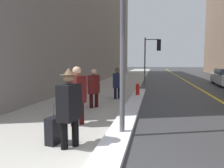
{
  "coord_description": "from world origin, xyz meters",
  "views": [
    {
      "loc": [
        0.98,
        -3.14,
        1.78
      ],
      "look_at": [
        -0.4,
        4.0,
        1.05
      ],
      "focal_mm": 35.0,
      "sensor_mm": 36.0,
      "label": 1
    }
  ],
  "objects_px": {
    "lamp_post": "(123,15)",
    "pedestrian_nearside": "(94,87)",
    "fire_hydrant": "(138,90)",
    "pedestrian_with_shoulder_bag": "(77,93)",
    "pedestrian_in_fedora": "(117,82)",
    "pedestrian_in_glasses": "(70,105)",
    "traffic_light_near": "(153,51)",
    "rolling_suitcase": "(54,131)"
  },
  "relations": [
    {
      "from": "pedestrian_in_glasses",
      "to": "pedestrian_in_fedora",
      "type": "xyz_separation_m",
      "value": [
        -0.05,
        6.17,
        -0.05
      ]
    },
    {
      "from": "pedestrian_in_fedora",
      "to": "rolling_suitcase",
      "type": "xyz_separation_m",
      "value": [
        -0.37,
        -6.07,
        -0.55
      ]
    },
    {
      "from": "pedestrian_in_glasses",
      "to": "pedestrian_with_shoulder_bag",
      "type": "bearing_deg",
      "value": -154.77
    },
    {
      "from": "lamp_post",
      "to": "fire_hydrant",
      "type": "height_order",
      "value": "lamp_post"
    },
    {
      "from": "pedestrian_in_glasses",
      "to": "rolling_suitcase",
      "type": "bearing_deg",
      "value": -93.36
    },
    {
      "from": "rolling_suitcase",
      "to": "fire_hydrant",
      "type": "height_order",
      "value": "rolling_suitcase"
    },
    {
      "from": "pedestrian_in_fedora",
      "to": "fire_hydrant",
      "type": "relative_size",
      "value": 2.22
    },
    {
      "from": "rolling_suitcase",
      "to": "fire_hydrant",
      "type": "bearing_deg",
      "value": -179.95
    },
    {
      "from": "pedestrian_in_glasses",
      "to": "fire_hydrant",
      "type": "relative_size",
      "value": 2.38
    },
    {
      "from": "pedestrian_nearside",
      "to": "fire_hydrant",
      "type": "distance_m",
      "value": 3.38
    },
    {
      "from": "traffic_light_near",
      "to": "pedestrian_with_shoulder_bag",
      "type": "relative_size",
      "value": 2.26
    },
    {
      "from": "pedestrian_with_shoulder_bag",
      "to": "pedestrian_in_fedora",
      "type": "xyz_separation_m",
      "value": [
        0.36,
        4.59,
        -0.07
      ]
    },
    {
      "from": "lamp_post",
      "to": "pedestrian_nearside",
      "type": "xyz_separation_m",
      "value": [
        -1.55,
        3.05,
        -2.02
      ]
    },
    {
      "from": "pedestrian_in_glasses",
      "to": "pedestrian_in_fedora",
      "type": "bearing_deg",
      "value": -168.81
    },
    {
      "from": "lamp_post",
      "to": "pedestrian_in_glasses",
      "type": "distance_m",
      "value": 2.36
    },
    {
      "from": "rolling_suitcase",
      "to": "fire_hydrant",
      "type": "xyz_separation_m",
      "value": [
        1.3,
        6.87,
        0.04
      ]
    },
    {
      "from": "lamp_post",
      "to": "traffic_light_near",
      "type": "xyz_separation_m",
      "value": [
        0.66,
        13.06,
        -0.15
      ]
    },
    {
      "from": "pedestrian_nearside",
      "to": "fire_hydrant",
      "type": "height_order",
      "value": "pedestrian_nearside"
    },
    {
      "from": "fire_hydrant",
      "to": "pedestrian_nearside",
      "type": "bearing_deg",
      "value": -116.2
    },
    {
      "from": "traffic_light_near",
      "to": "pedestrian_in_fedora",
      "type": "distance_m",
      "value": 8.21
    },
    {
      "from": "lamp_post",
      "to": "pedestrian_nearside",
      "type": "distance_m",
      "value": 3.97
    },
    {
      "from": "traffic_light_near",
      "to": "fire_hydrant",
      "type": "bearing_deg",
      "value": -102.81
    },
    {
      "from": "pedestrian_nearside",
      "to": "rolling_suitcase",
      "type": "bearing_deg",
      "value": 13.37
    },
    {
      "from": "pedestrian_with_shoulder_bag",
      "to": "pedestrian_nearside",
      "type": "relative_size",
      "value": 1.1
    },
    {
      "from": "pedestrian_nearside",
      "to": "traffic_light_near",
      "type": "bearing_deg",
      "value": 178.33
    },
    {
      "from": "traffic_light_near",
      "to": "pedestrian_nearside",
      "type": "xyz_separation_m",
      "value": [
        -2.21,
        -10.01,
        -1.88
      ]
    },
    {
      "from": "lamp_post",
      "to": "pedestrian_in_glasses",
      "type": "relative_size",
      "value": 2.86
    },
    {
      "from": "pedestrian_in_fedora",
      "to": "fire_hydrant",
      "type": "bearing_deg",
      "value": 141.83
    },
    {
      "from": "pedestrian_with_shoulder_bag",
      "to": "rolling_suitcase",
      "type": "distance_m",
      "value": 1.6
    },
    {
      "from": "pedestrian_in_glasses",
      "to": "pedestrian_in_fedora",
      "type": "height_order",
      "value": "pedestrian_in_glasses"
    },
    {
      "from": "lamp_post",
      "to": "pedestrian_in_fedora",
      "type": "height_order",
      "value": "lamp_post"
    },
    {
      "from": "fire_hydrant",
      "to": "pedestrian_in_fedora",
      "type": "bearing_deg",
      "value": -138.93
    },
    {
      "from": "pedestrian_with_shoulder_bag",
      "to": "pedestrian_nearside",
      "type": "height_order",
      "value": "pedestrian_with_shoulder_bag"
    },
    {
      "from": "pedestrian_nearside",
      "to": "pedestrian_in_fedora",
      "type": "height_order",
      "value": "pedestrian_in_fedora"
    },
    {
      "from": "pedestrian_with_shoulder_bag",
      "to": "pedestrian_nearside",
      "type": "bearing_deg",
      "value": -164.74
    },
    {
      "from": "traffic_light_near",
      "to": "pedestrian_in_glasses",
      "type": "distance_m",
      "value": 14.2
    },
    {
      "from": "fire_hydrant",
      "to": "lamp_post",
      "type": "bearing_deg",
      "value": -89.29
    },
    {
      "from": "rolling_suitcase",
      "to": "fire_hydrant",
      "type": "relative_size",
      "value": 1.36
    },
    {
      "from": "traffic_light_near",
      "to": "lamp_post",
      "type": "bearing_deg",
      "value": -99.73
    },
    {
      "from": "lamp_post",
      "to": "fire_hydrant",
      "type": "xyz_separation_m",
      "value": [
        -0.07,
        6.05,
        -2.51
      ]
    },
    {
      "from": "pedestrian_nearside",
      "to": "fire_hydrant",
      "type": "xyz_separation_m",
      "value": [
        1.48,
        3.0,
        -0.49
      ]
    },
    {
      "from": "traffic_light_near",
      "to": "rolling_suitcase",
      "type": "xyz_separation_m",
      "value": [
        -2.03,
        -13.88,
        -2.41
      ]
    }
  ]
}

